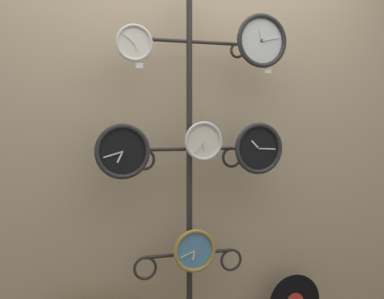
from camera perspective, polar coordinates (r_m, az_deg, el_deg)
shop_wall at (r=2.68m, az=-1.34°, el=5.02°), size 4.40×0.04×2.80m
display_stand at (r=2.59m, az=-0.33°, el=-9.99°), size 0.66×0.33×2.07m
clock_top_left at (r=2.39m, az=-7.37°, el=13.28°), size 0.19×0.04×0.19m
clock_top_right at (r=2.60m, az=8.83°, el=13.47°), size 0.30×0.04×0.30m
clock_middle_left at (r=2.34m, az=-8.82°, el=-0.25°), size 0.29×0.04×0.29m
clock_middle_center at (r=2.44m, az=1.44°, el=1.06°), size 0.22×0.04×0.22m
clock_middle_right at (r=2.57m, az=8.43°, el=0.13°), size 0.29×0.04×0.29m
clock_bottom_center at (r=2.53m, az=0.25°, el=-12.71°), size 0.24×0.04×0.24m
price_tag_upper at (r=2.38m, az=-6.69°, el=10.56°), size 0.04×0.00×0.03m
price_tag_mid at (r=2.59m, az=9.63°, el=9.85°), size 0.04×0.00×0.03m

